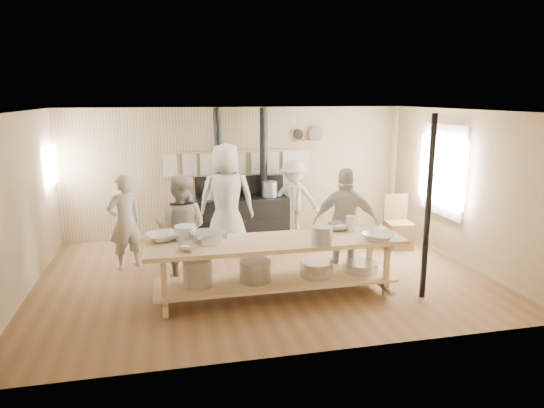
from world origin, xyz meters
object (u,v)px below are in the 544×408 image
object	(u,v)px
cook_by_window	(294,199)
roasting_pan	(211,234)
stove	(242,213)
cook_left	(181,228)
chair	(398,232)
prep_table	(275,262)
cook_right	(346,224)
cook_far_left	(125,222)
cook_center	(226,199)

from	to	relation	value
cook_by_window	roasting_pan	size ratio (longest dim) A/B	4.05
stove	cook_left	xyz separation A→B (m)	(-1.26, -2.06, 0.32)
cook_left	chair	world-z (taller)	cook_left
roasting_pan	cook_left	bearing A→B (deg)	122.20
prep_table	cook_right	size ratio (longest dim) A/B	2.06
cook_far_left	chair	bearing A→B (deg)	150.16
stove	roasting_pan	bearing A→B (deg)	-107.89
cook_center	chair	xyz separation A→B (m)	(3.20, -0.37, -0.71)
cook_right	cook_by_window	world-z (taller)	cook_right
cook_far_left	chair	world-z (taller)	cook_far_left
cook_far_left	cook_right	distance (m)	3.59
roasting_pan	prep_table	bearing A→B (deg)	-20.87
stove	cook_left	bearing A→B (deg)	-121.45
cook_far_left	cook_by_window	xyz separation A→B (m)	(3.18, 1.14, -0.01)
cook_by_window	roasting_pan	distance (m)	3.16
cook_by_window	stove	bearing A→B (deg)	-179.21
cook_left	cook_center	xyz separation A→B (m)	(0.85, 1.18, 0.17)
cook_center	cook_right	world-z (taller)	cook_center
stove	cook_far_left	xyz separation A→B (m)	(-2.15, -1.31, 0.27)
cook_far_left	cook_right	size ratio (longest dim) A/B	0.91
chair	prep_table	bearing A→B (deg)	-141.95
cook_left	roasting_pan	distance (m)	0.74
stove	cook_far_left	size ratio (longest dim) A/B	1.64
stove	roasting_pan	distance (m)	2.85
cook_by_window	chair	size ratio (longest dim) A/B	1.59
cook_far_left	cook_left	size ratio (longest dim) A/B	0.95
stove	cook_by_window	world-z (taller)	stove
cook_right	roasting_pan	xyz separation A→B (m)	(-2.12, -0.22, 0.02)
cook_center	cook_right	distance (m)	2.30
cook_center	cook_right	bearing A→B (deg)	144.50
chair	roasting_pan	world-z (taller)	chair
cook_left	chair	xyz separation A→B (m)	(4.05, 0.82, -0.54)
cook_center	roasting_pan	world-z (taller)	cook_center
stove	cook_by_window	size ratio (longest dim) A/B	1.65
cook_left	chair	size ratio (longest dim) A/B	1.69
cook_center	cook_left	bearing A→B (deg)	62.48
prep_table	cook_right	bearing A→B (deg)	23.86
cook_far_left	roasting_pan	size ratio (longest dim) A/B	4.08
stove	prep_table	world-z (taller)	stove
cook_right	chair	bearing A→B (deg)	-124.36
stove	chair	size ratio (longest dim) A/B	2.62
prep_table	cook_right	world-z (taller)	cook_right
cook_center	stove	bearing A→B (deg)	-107.00
prep_table	cook_center	bearing A→B (deg)	100.83
stove	cook_left	distance (m)	2.44
prep_table	chair	bearing A→B (deg)	32.42
stove	cook_far_left	distance (m)	2.53
cook_center	roasting_pan	distance (m)	1.87
cook_far_left	cook_by_window	world-z (taller)	cook_far_left
cook_far_left	prep_table	bearing A→B (deg)	110.87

